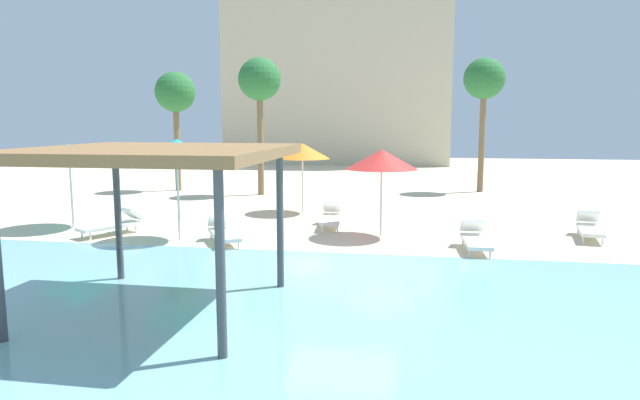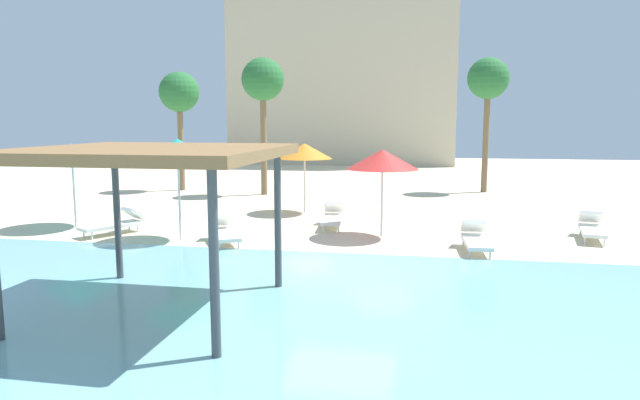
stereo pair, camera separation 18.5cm
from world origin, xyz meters
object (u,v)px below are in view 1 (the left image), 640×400
Objects in this scene: lounge_chair_1 at (590,227)px; palm_tree_0 at (260,82)px; beach_umbrella_teal_0 at (177,149)px; lounge_chair_5 at (115,223)px; shade_pavilion at (156,158)px; beach_umbrella_orange_1 at (302,151)px; lounge_chair_6 at (223,231)px; beach_umbrella_teal_2 at (69,154)px; palm_tree_1 at (175,94)px; lounge_chair_4 at (331,216)px; palm_tree_2 at (484,82)px; beach_umbrella_red_4 at (382,159)px; lounge_chair_3 at (475,238)px.

lounge_chair_1 is 0.32× the size of palm_tree_0.
beach_umbrella_teal_0 is 1.47× the size of lounge_chair_5.
shade_pavilion is 11.08m from beach_umbrella_orange_1.
lounge_chair_1 is 1.01× the size of lounge_chair_6.
beach_umbrella_teal_2 is at bearing -82.17° from lounge_chair_5.
lounge_chair_5 is (-13.69, -1.77, 0.00)m from lounge_chair_1.
palm_tree_1 is (-6.12, 11.00, 4.24)m from lounge_chair_6.
lounge_chair_5 is at bearing -22.71° from beach_umbrella_teal_2.
lounge_chair_4 is at bearing -59.20° from palm_tree_0.
lounge_chair_1 is 10.39m from lounge_chair_6.
beach_umbrella_teal_2 reaches higher than lounge_chair_4.
palm_tree_0 is 0.98× the size of palm_tree_2.
beach_umbrella_teal_2 is 1.36× the size of lounge_chair_6.
lounge_chair_5 is (-4.69, -4.89, -1.92)m from beach_umbrella_orange_1.
beach_umbrella_orange_1 is 9.38m from palm_tree_1.
beach_umbrella_red_4 is at bearing -73.27° from lounge_chair_1.
beach_umbrella_red_4 is at bearing -42.04° from palm_tree_1.
lounge_chair_3 and lounge_chair_4 have the same top height.
lounge_chair_1 is at bearing -79.70° from palm_tree_2.
palm_tree_2 is (7.09, 7.38, 2.88)m from beach_umbrella_orange_1.
beach_umbrella_red_4 is (3.38, 7.26, -0.47)m from shade_pavilion.
beach_umbrella_teal_2 is 8.38m from lounge_chair_4.
beach_umbrella_red_4 is 3.47m from lounge_chair_3.
shade_pavilion is 1.64× the size of beach_umbrella_red_4.
palm_tree_1 reaches higher than beach_umbrella_teal_0.
palm_tree_1 is at bearing 168.75° from palm_tree_0.
beach_umbrella_teal_2 is 0.47× the size of palm_tree_1.
lounge_chair_4 is at bearing -83.74° from lounge_chair_1.
lounge_chair_6 is (3.57, -0.62, 0.00)m from lounge_chair_5.
lounge_chair_3 is 6.73m from lounge_chair_6.
lounge_chair_1 is 0.32× the size of palm_tree_2.
lounge_chair_4 is at bearing 140.81° from lounge_chair_5.
beach_umbrella_teal_0 is at bearing -66.20° from palm_tree_1.
lounge_chair_4 is 6.55m from lounge_chair_5.
beach_umbrella_red_4 is 1.28× the size of lounge_chair_1.
beach_umbrella_orange_1 is 0.96× the size of beach_umbrella_teal_2.
lounge_chair_5 is 1.00× the size of lounge_chair_6.
palm_tree_2 reaches higher than lounge_chair_1.
lounge_chair_4 is 12.44m from palm_tree_2.
lounge_chair_5 is (-6.14, -2.27, 0.00)m from lounge_chair_4.
palm_tree_0 reaches higher than lounge_chair_4.
beach_umbrella_teal_0 is at bearing -126.98° from palm_tree_2.
palm_tree_1 reaches higher than beach_umbrella_orange_1.
shade_pavilion is 0.68× the size of palm_tree_0.
beach_umbrella_red_4 reaches higher than lounge_chair_4.
palm_tree_0 reaches higher than beach_umbrella_teal_0.
beach_umbrella_teal_0 reaches higher than beach_umbrella_orange_1.
beach_umbrella_red_4 is at bearing -109.68° from palm_tree_2.
lounge_chair_1 is 7.56m from lounge_chair_4.
lounge_chair_4 is at bearing -124.73° from lounge_chair_3.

